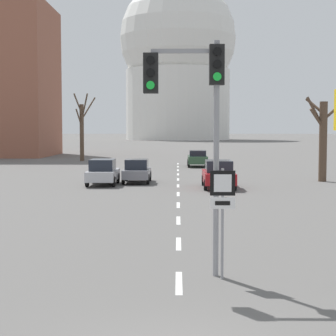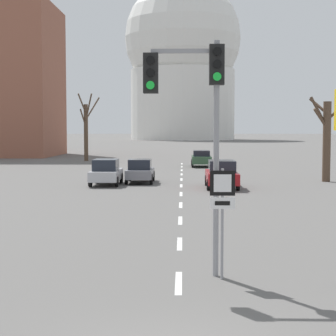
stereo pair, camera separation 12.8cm
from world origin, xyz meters
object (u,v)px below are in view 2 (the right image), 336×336
at_px(route_sign_post, 222,204).
at_px(sedan_mid_centre, 106,172).
at_px(sedan_near_right, 140,171).
at_px(sedan_near_left, 222,174).
at_px(traffic_signal_centre_tall, 195,99).
at_px(sedan_far_left, 201,158).

relative_size(route_sign_post, sedan_mid_centre, 0.65).
height_order(route_sign_post, sedan_near_right, route_sign_post).
height_order(sedan_near_left, sedan_near_right, sedan_near_left).
relative_size(sedan_near_right, sedan_mid_centre, 0.95).
bearing_deg(traffic_signal_centre_tall, route_sign_post, -25.78).
bearing_deg(route_sign_post, sedan_mid_centre, 104.61).
height_order(sedan_mid_centre, sedan_far_left, sedan_mid_centre).
xyz_separation_m(sedan_near_right, sedan_far_left, (4.63, 16.09, 0.00)).
distance_m(traffic_signal_centre_tall, sedan_near_left, 20.98).
bearing_deg(sedan_mid_centre, sedan_near_left, -13.00).
bearing_deg(traffic_signal_centre_tall, sedan_far_left, 87.86).
relative_size(traffic_signal_centre_tall, sedan_mid_centre, 1.39).
bearing_deg(sedan_mid_centre, traffic_signal_centre_tall, -76.80).
relative_size(sedan_near_right, sedan_far_left, 0.92).
distance_m(sedan_near_left, sedan_far_left, 19.33).
xyz_separation_m(sedan_near_left, sedan_near_right, (-5.24, 3.23, -0.05)).
relative_size(traffic_signal_centre_tall, sedan_near_right, 1.46).
xyz_separation_m(sedan_mid_centre, sedan_far_left, (6.71, 17.63, -0.02)).
xyz_separation_m(sedan_near_right, sedan_mid_centre, (-2.08, -1.54, 0.02)).
height_order(sedan_near_left, sedan_far_left, sedan_near_left).
distance_m(sedan_mid_centre, sedan_far_left, 18.87).
bearing_deg(sedan_near_right, sedan_mid_centre, -143.59).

